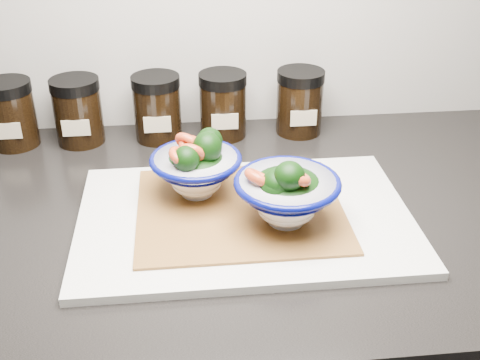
{
  "coord_description": "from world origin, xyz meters",
  "views": [
    {
      "loc": [
        0.09,
        0.73,
        1.36
      ],
      "look_at": [
        0.17,
        1.42,
        0.96
      ],
      "focal_mm": 45.0,
      "sensor_mm": 36.0,
      "label": 1
    }
  ],
  "objects": [
    {
      "name": "spice_jar_c",
      "position": [
        0.05,
        1.69,
        0.96
      ],
      "size": [
        0.08,
        0.08,
        0.11
      ],
      "color": "black",
      "rests_on": "countertop"
    },
    {
      "name": "countertop",
      "position": [
        0.0,
        1.45,
        0.88
      ],
      "size": [
        3.5,
        0.6,
        0.04
      ],
      "primitive_type": "cube",
      "color": "black",
      "rests_on": "cabinet"
    },
    {
      "name": "spice_jar_a",
      "position": [
        -0.19,
        1.69,
        0.96
      ],
      "size": [
        0.08,
        0.08,
        0.11
      ],
      "color": "black",
      "rests_on": "countertop"
    },
    {
      "name": "bamboo_mat",
      "position": [
        0.17,
        1.42,
        0.91
      ],
      "size": [
        0.28,
        0.24,
        0.0
      ],
      "primitive_type": "cube",
      "color": "#AB6E33",
      "rests_on": "cutting_board"
    },
    {
      "name": "spice_jar_b",
      "position": [
        -0.08,
        1.69,
        0.96
      ],
      "size": [
        0.08,
        0.08,
        0.11
      ],
      "color": "black",
      "rests_on": "countertop"
    },
    {
      "name": "cutting_board",
      "position": [
        0.17,
        1.41,
        0.91
      ],
      "size": [
        0.45,
        0.3,
        0.01
      ],
      "primitive_type": "cube",
      "color": "silver",
      "rests_on": "countertop"
    },
    {
      "name": "bowl_left",
      "position": [
        0.11,
        1.47,
        0.96
      ],
      "size": [
        0.13,
        0.13,
        0.1
      ],
      "rotation": [
        0.0,
        0.0,
        0.23
      ],
      "color": "white",
      "rests_on": "bamboo_mat"
    },
    {
      "name": "bowl_right",
      "position": [
        0.22,
        1.38,
        0.96
      ],
      "size": [
        0.14,
        0.14,
        0.1
      ],
      "rotation": [
        0.0,
        0.0,
        -0.16
      ],
      "color": "white",
      "rests_on": "bamboo_mat"
    },
    {
      "name": "spice_jar_d",
      "position": [
        0.17,
        1.69,
        0.96
      ],
      "size": [
        0.08,
        0.08,
        0.11
      ],
      "color": "black",
      "rests_on": "countertop"
    },
    {
      "name": "spice_jar_e",
      "position": [
        0.3,
        1.69,
        0.96
      ],
      "size": [
        0.08,
        0.08,
        0.11
      ],
      "color": "black",
      "rests_on": "countertop"
    }
  ]
}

